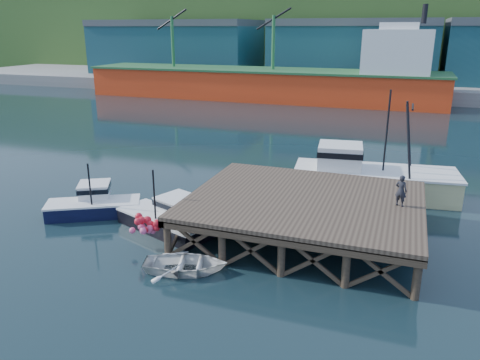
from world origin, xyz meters
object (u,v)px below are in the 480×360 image
at_px(boat_black, 168,217).
at_px(dockworker, 401,191).
at_px(boat_navy, 94,203).
at_px(dinghy, 186,264).
at_px(trawler, 371,174).

distance_m(boat_black, dockworker, 12.44).
bearing_deg(dockworker, boat_navy, 26.76).
bearing_deg(boat_black, dinghy, -31.62).
relative_size(boat_black, dinghy, 1.62).
xyz_separation_m(trawler, dockworker, (1.91, -7.27, 1.48)).
xyz_separation_m(boat_navy, dinghy, (8.28, -4.51, -0.28)).
bearing_deg(boat_black, trawler, 64.26).
height_order(boat_black, trawler, trawler).
bearing_deg(boat_black, boat_navy, -163.89).
height_order(boat_navy, dinghy, boat_navy).
bearing_deg(dinghy, boat_black, 20.27).
distance_m(boat_black, trawler, 13.89).
bearing_deg(trawler, dockworker, -82.19).
xyz_separation_m(boat_black, trawler, (10.11, 9.49, 0.78)).
distance_m(boat_navy, dockworker, 17.45).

